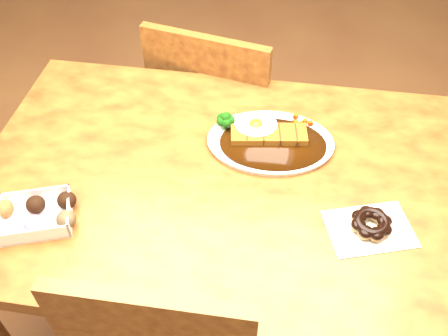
# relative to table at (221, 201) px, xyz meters

# --- Properties ---
(ground) EXTENTS (6.00, 6.00, 0.00)m
(ground) POSITION_rel_table_xyz_m (0.00, 0.00, -0.65)
(ground) COLOR brown
(ground) RESTS_ON ground
(table) EXTENTS (1.20, 0.80, 0.75)m
(table) POSITION_rel_table_xyz_m (0.00, 0.00, 0.00)
(table) COLOR #552311
(table) RESTS_ON ground
(chair_far) EXTENTS (0.49, 0.49, 0.87)m
(chair_far) POSITION_rel_table_xyz_m (-0.09, 0.54, -0.17)
(chair_far) COLOR #552311
(chair_far) RESTS_ON ground
(katsu_curry_plate) EXTENTS (0.34, 0.25, 0.06)m
(katsu_curry_plate) POSITION_rel_table_xyz_m (0.10, 0.13, 0.12)
(katsu_curry_plate) COLOR white
(katsu_curry_plate) RESTS_ON table
(donut_box) EXTENTS (0.19, 0.16, 0.04)m
(donut_box) POSITION_rel_table_xyz_m (-0.39, -0.20, 0.12)
(donut_box) COLOR white
(donut_box) RESTS_ON table
(pon_de_ring) EXTENTS (0.22, 0.18, 0.04)m
(pon_de_ring) POSITION_rel_table_xyz_m (0.35, -0.11, 0.12)
(pon_de_ring) COLOR silver
(pon_de_ring) RESTS_ON table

